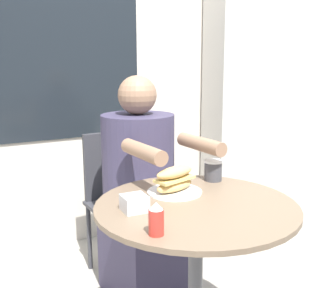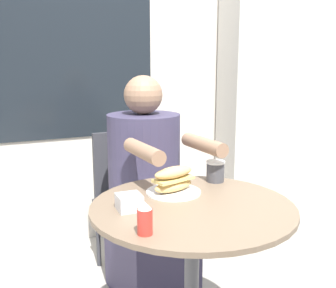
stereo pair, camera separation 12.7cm
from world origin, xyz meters
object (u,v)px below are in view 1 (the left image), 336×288
at_px(cafe_table, 196,249).
at_px(diner_chair, 117,189).
at_px(seated_diner, 142,206).
at_px(drink_cup, 213,170).
at_px(condiment_bottle, 156,219).
at_px(sandwich_on_plate, 175,182).

xyz_separation_m(cafe_table, diner_chair, (0.05, 0.96, -0.03)).
relative_size(cafe_table, seated_diner, 0.66).
bearing_deg(cafe_table, seated_diner, 84.76).
relative_size(cafe_table, diner_chair, 0.92).
xyz_separation_m(cafe_table, drink_cup, (0.24, 0.22, 0.24)).
distance_m(drink_cup, condiment_bottle, 0.65).
height_order(sandwich_on_plate, drink_cup, sandwich_on_plate).
xyz_separation_m(cafe_table, condiment_bottle, (-0.27, -0.17, 0.25)).
bearing_deg(seated_diner, cafe_table, 82.63).
bearing_deg(sandwich_on_plate, condiment_bottle, -128.51).
xyz_separation_m(sandwich_on_plate, condiment_bottle, (-0.27, -0.33, 0.01)).
height_order(diner_chair, drink_cup, diner_chair).
xyz_separation_m(diner_chair, condiment_bottle, (-0.32, -1.13, 0.28)).
bearing_deg(drink_cup, sandwich_on_plate, -165.23).
distance_m(seated_diner, sandwich_on_plate, 0.53).
bearing_deg(seated_diner, diner_chair, -91.34).
bearing_deg(cafe_table, condiment_bottle, -147.25).
bearing_deg(drink_cup, cafe_table, -137.33).
height_order(diner_chair, sandwich_on_plate, diner_chair).
bearing_deg(condiment_bottle, sandwich_on_plate, 51.49).
bearing_deg(cafe_table, drink_cup, 42.67).
xyz_separation_m(cafe_table, seated_diner, (0.06, 0.61, -0.03)).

